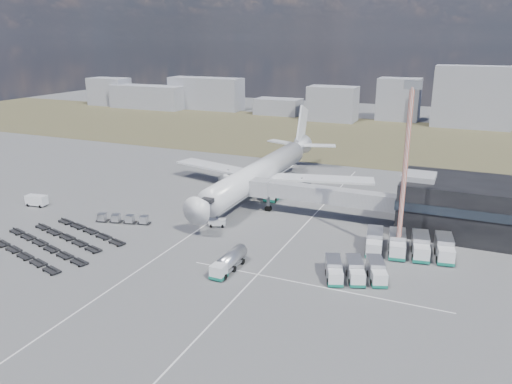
% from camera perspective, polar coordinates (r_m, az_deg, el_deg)
% --- Properties ---
extents(ground, '(420.00, 420.00, 0.00)m').
position_cam_1_polar(ground, '(92.00, -7.05, -5.51)').
color(ground, '#565659').
rests_on(ground, ground).
extents(grass_strip, '(420.00, 90.00, 0.01)m').
position_cam_1_polar(grass_strip, '(191.23, 9.87, 6.33)').
color(grass_strip, brown).
rests_on(grass_strip, ground).
extents(lane_markings, '(47.12, 110.00, 0.01)m').
position_cam_1_polar(lane_markings, '(90.27, -0.69, -5.83)').
color(lane_markings, silver).
rests_on(lane_markings, ground).
extents(terminal, '(30.40, 16.40, 11.00)m').
position_cam_1_polar(terminal, '(101.36, 24.57, -1.66)').
color(terminal, black).
rests_on(terminal, ground).
extents(jet_bridge, '(30.30, 3.80, 7.05)m').
position_cam_1_polar(jet_bridge, '(101.88, 6.47, -0.18)').
color(jet_bridge, '#939399').
rests_on(jet_bridge, ground).
extents(airliner, '(51.59, 64.53, 17.62)m').
position_cam_1_polar(airliner, '(117.80, 0.81, 2.45)').
color(airliner, silver).
rests_on(airliner, ground).
extents(skyline, '(283.83, 25.74, 24.66)m').
position_cam_1_polar(skyline, '(228.47, 14.13, 10.20)').
color(skyline, gray).
rests_on(skyline, ground).
extents(fuel_tanker, '(2.47, 9.00, 2.89)m').
position_cam_1_polar(fuel_tanker, '(79.71, -3.13, -7.97)').
color(fuel_tanker, silver).
rests_on(fuel_tanker, ground).
extents(pushback_tug, '(3.69, 2.86, 1.47)m').
position_cam_1_polar(pushback_tug, '(97.95, -4.43, -3.52)').
color(pushback_tug, silver).
rests_on(pushback_tug, ground).
extents(utility_van, '(4.76, 2.59, 2.41)m').
position_cam_1_polar(utility_van, '(119.29, -23.79, -0.91)').
color(utility_van, silver).
rests_on(utility_van, ground).
extents(catering_truck, '(3.02, 7.03, 3.20)m').
position_cam_1_polar(catering_truck, '(113.96, 2.10, 0.01)').
color(catering_truck, silver).
rests_on(catering_truck, ground).
extents(service_trucks_near, '(10.50, 9.25, 2.66)m').
position_cam_1_polar(service_trucks_near, '(78.38, 11.27, -8.76)').
color(service_trucks_near, silver).
rests_on(service_trucks_near, ground).
extents(service_trucks_far, '(15.20, 9.94, 3.14)m').
position_cam_1_polar(service_trucks_far, '(88.97, 17.06, -5.80)').
color(service_trucks_far, silver).
rests_on(service_trucks_far, ground).
extents(uld_row, '(11.21, 4.11, 1.55)m').
position_cam_1_polar(uld_row, '(102.73, -14.96, -2.96)').
color(uld_row, black).
rests_on(uld_row, ground).
extents(baggage_dollies, '(26.49, 20.78, 0.76)m').
position_cam_1_polar(baggage_dollies, '(97.06, -22.12, -5.23)').
color(baggage_dollies, black).
rests_on(baggage_dollies, ground).
extents(floodlight_mast, '(2.77, 2.25, 29.12)m').
position_cam_1_polar(floodlight_mast, '(84.02, 16.64, 2.19)').
color(floodlight_mast, '#B4361C').
rests_on(floodlight_mast, ground).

